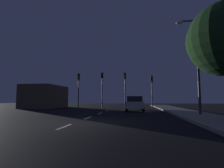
% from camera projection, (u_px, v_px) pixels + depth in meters
% --- Properties ---
extents(ground_plane, '(80.00, 80.00, 0.00)m').
position_uv_depth(ground_plane, '(102.00, 113.00, 15.72)').
color(ground_plane, black).
extents(sidewalk_curb_right, '(3.00, 40.00, 0.15)m').
position_uv_depth(sidewalk_curb_right, '(187.00, 113.00, 14.67)').
color(sidewalk_curb_right, gray).
rests_on(sidewalk_curb_right, ground_plane).
extents(lane_stripe_nearest, '(0.16, 1.60, 0.01)m').
position_uv_depth(lane_stripe_nearest, '(65.00, 127.00, 7.63)').
color(lane_stripe_nearest, silver).
rests_on(lane_stripe_nearest, ground_plane).
extents(lane_stripe_second, '(0.16, 1.60, 0.01)m').
position_uv_depth(lane_stripe_second, '(88.00, 118.00, 11.38)').
color(lane_stripe_second, silver).
rests_on(lane_stripe_second, ground_plane).
extents(lane_stripe_third, '(0.16, 1.60, 0.01)m').
position_uv_depth(lane_stripe_third, '(100.00, 113.00, 15.12)').
color(lane_stripe_third, silver).
rests_on(lane_stripe_third, ground_plane).
extents(lane_stripe_fourth, '(0.16, 1.60, 0.01)m').
position_uv_depth(lane_stripe_fourth, '(107.00, 110.00, 18.87)').
color(lane_stripe_fourth, silver).
rests_on(lane_stripe_fourth, ground_plane).
extents(traffic_signal_far_left, '(0.32, 0.38, 5.11)m').
position_uv_depth(traffic_signal_far_left, '(79.00, 84.00, 25.67)').
color(traffic_signal_far_left, '#2D2D30').
rests_on(traffic_signal_far_left, ground_plane).
extents(traffic_signal_center_left, '(0.32, 0.38, 5.17)m').
position_uv_depth(traffic_signal_center_left, '(102.00, 83.00, 25.17)').
color(traffic_signal_center_left, '#4C4C51').
rests_on(traffic_signal_center_left, ground_plane).
extents(traffic_signal_center_right, '(0.32, 0.38, 5.09)m').
position_uv_depth(traffic_signal_center_right, '(125.00, 83.00, 24.69)').
color(traffic_signal_center_right, black).
rests_on(traffic_signal_center_right, ground_plane).
extents(traffic_signal_far_right, '(0.32, 0.38, 4.57)m').
position_uv_depth(traffic_signal_far_right, '(152.00, 85.00, 24.13)').
color(traffic_signal_far_right, '#4C4C51').
rests_on(traffic_signal_far_right, ground_plane).
extents(car_stopped_ahead, '(1.96, 4.11, 1.56)m').
position_uv_depth(car_stopped_ahead, '(135.00, 103.00, 18.39)').
color(car_stopped_ahead, silver).
rests_on(car_stopped_ahead, ground_plane).
extents(street_lamp_right, '(1.58, 0.36, 7.35)m').
position_uv_depth(street_lamp_right, '(195.00, 57.00, 12.86)').
color(street_lamp_right, '#2D2D30').
rests_on(street_lamp_right, ground_plane).
extents(storefront_left, '(4.35, 6.71, 3.26)m').
position_uv_depth(storefront_left, '(45.00, 97.00, 25.32)').
color(storefront_left, brown).
rests_on(storefront_left, ground_plane).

